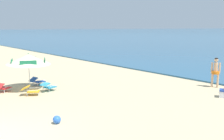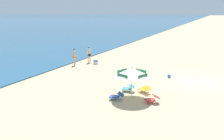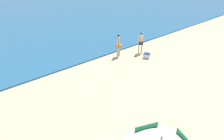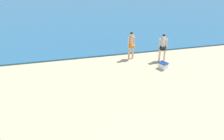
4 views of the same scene
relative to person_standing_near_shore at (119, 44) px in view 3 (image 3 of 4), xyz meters
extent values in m
cube|color=#1E724C|center=(-6.10, -7.80, 0.59)|extent=(0.81, 0.36, 0.30)
cube|color=#1E724C|center=(-5.62, -8.95, 0.59)|extent=(0.36, 0.81, 0.30)
sphere|color=#1E724C|center=(-6.43, -8.61, 1.01)|extent=(0.06, 0.06, 0.06)
cylinder|color=#D8A87F|center=(0.14, 0.06, -0.59)|extent=(0.13, 0.13, 0.86)
cylinder|color=#D8A87F|center=(-0.14, -0.06, -0.59)|extent=(0.13, 0.13, 0.86)
cylinder|color=orange|center=(0.00, 0.00, -0.14)|extent=(0.43, 0.43, 0.18)
cylinder|color=#D8A87F|center=(0.00, 0.00, 0.15)|extent=(0.24, 0.24, 0.61)
cylinder|color=#D8A87F|center=(0.20, 0.08, 0.13)|extent=(0.09, 0.09, 0.64)
cylinder|color=#D8A87F|center=(-0.20, -0.08, 0.13)|extent=(0.09, 0.09, 0.64)
sphere|color=#D8A87F|center=(0.00, 0.00, 0.60)|extent=(0.23, 0.23, 0.23)
sphere|color=black|center=(0.00, 0.00, 0.63)|extent=(0.21, 0.21, 0.21)
cylinder|color=beige|center=(1.92, -0.75, -0.59)|extent=(0.12, 0.12, 0.84)
cylinder|color=beige|center=(1.62, -0.69, -0.59)|extent=(0.12, 0.12, 0.84)
cylinder|color=black|center=(1.77, -0.72, -0.15)|extent=(0.42, 0.42, 0.18)
cylinder|color=beige|center=(1.77, -0.72, 0.13)|extent=(0.23, 0.23, 0.60)
cylinder|color=beige|center=(1.98, -0.77, 0.11)|extent=(0.09, 0.09, 0.63)
cylinder|color=beige|center=(1.56, -0.68, 0.11)|extent=(0.09, 0.09, 0.63)
sphere|color=beige|center=(1.77, -0.72, 0.57)|extent=(0.23, 0.23, 0.23)
sphere|color=black|center=(1.77, -0.72, 0.60)|extent=(0.21, 0.21, 0.21)
cube|color=white|center=(1.41, -1.73, -0.86)|extent=(0.52, 0.58, 0.32)
cube|color=navy|center=(1.41, -1.73, -0.66)|extent=(0.54, 0.60, 0.08)
cylinder|color=black|center=(1.41, -1.73, -0.60)|extent=(0.17, 0.31, 0.02)
camera|label=1|loc=(7.55, -14.03, 2.48)|focal=41.09mm
camera|label=2|loc=(-19.79, -13.29, 4.40)|focal=37.03mm
camera|label=3|loc=(-10.46, -10.95, 5.46)|focal=33.03mm
camera|label=4|loc=(-4.31, -13.04, 5.18)|focal=38.14mm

